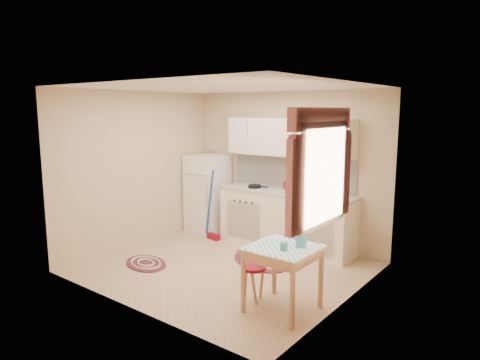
# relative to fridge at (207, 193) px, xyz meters

# --- Properties ---
(room_shell) EXTENTS (3.64, 3.60, 2.52)m
(room_shell) POSITION_rel_fridge_xyz_m (1.60, -1.01, 0.90)
(room_shell) COLOR tan
(room_shell) RESTS_ON ground
(fridge) EXTENTS (0.65, 0.60, 1.40)m
(fridge) POSITION_rel_fridge_xyz_m (0.00, 0.00, 0.00)
(fridge) COLOR white
(fridge) RESTS_ON ground
(broom) EXTENTS (0.29, 0.16, 1.20)m
(broom) POSITION_rel_fridge_xyz_m (0.45, -0.35, -0.10)
(broom) COLOR #1C4EB0
(broom) RESTS_ON ground
(base_cabinets) EXTENTS (2.25, 0.60, 0.88)m
(base_cabinets) POSITION_rel_fridge_xyz_m (1.64, 0.05, -0.26)
(base_cabinets) COLOR white
(base_cabinets) RESTS_ON ground
(countertop) EXTENTS (2.27, 0.62, 0.04)m
(countertop) POSITION_rel_fridge_xyz_m (1.64, 0.05, 0.20)
(countertop) COLOR #B3B1AA
(countertop) RESTS_ON base_cabinets
(frying_pan) EXTENTS (0.26, 0.26, 0.05)m
(frying_pan) POSITION_rel_fridge_xyz_m (1.05, 0.00, 0.24)
(frying_pan) COLOR black
(frying_pan) RESTS_ON countertop
(red_kettle) EXTENTS (0.25, 0.24, 0.21)m
(red_kettle) POSITION_rel_fridge_xyz_m (1.69, 0.05, 0.33)
(red_kettle) COLOR maroon
(red_kettle) RESTS_ON countertop
(red_canister) EXTENTS (0.12, 0.12, 0.16)m
(red_canister) POSITION_rel_fridge_xyz_m (2.10, 0.05, 0.30)
(red_canister) COLOR maroon
(red_canister) RESTS_ON countertop
(table) EXTENTS (0.72, 0.72, 0.72)m
(table) POSITION_rel_fridge_xyz_m (2.77, -1.85, -0.34)
(table) COLOR tan
(table) RESTS_ON ground
(stool) EXTENTS (0.38, 0.38, 0.42)m
(stool) POSITION_rel_fridge_xyz_m (2.39, -1.86, -0.49)
(stool) COLOR maroon
(stool) RESTS_ON ground
(coffee_pot) EXTENTS (0.17, 0.16, 0.29)m
(coffee_pot) POSITION_rel_fridge_xyz_m (2.92, -1.73, 0.17)
(coffee_pot) COLOR #2A7181
(coffee_pot) RESTS_ON table
(mug) EXTENTS (0.09, 0.09, 0.10)m
(mug) POSITION_rel_fridge_xyz_m (2.85, -1.95, 0.07)
(mug) COLOR #2A7181
(mug) RESTS_ON table
(rug_center) EXTENTS (1.23, 1.05, 0.02)m
(rug_center) POSITION_rel_fridge_xyz_m (1.71, -0.74, -0.69)
(rug_center) COLOR maroon
(rug_center) RESTS_ON ground
(rug_left) EXTENTS (0.89, 0.72, 0.02)m
(rug_left) POSITION_rel_fridge_xyz_m (0.45, -1.84, -0.69)
(rug_left) COLOR maroon
(rug_left) RESTS_ON ground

